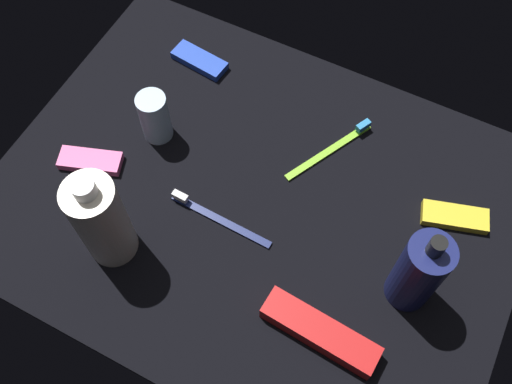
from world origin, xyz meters
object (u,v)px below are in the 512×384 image
Objects in this scene: snack_bar_pink at (90,161)px; deodorant_stick at (155,117)px; toothpaste_box_red at (320,332)px; lotion_bottle at (419,272)px; toothbrush_lime at (334,147)px; snack_bar_blue at (200,60)px; toothbrush_navy at (215,216)px; bodywash_bottle at (101,221)px; snack_bar_yellow at (455,217)px.

deodorant_stick is at bearing 36.72° from snack_bar_pink.
lotion_bottle is at bearing 57.81° from toothpaste_box_red.
toothbrush_lime is 1.60× the size of snack_bar_pink.
snack_bar_blue is at bearing 154.00° from lotion_bottle.
toothbrush_navy reaches higher than snack_bar_pink.
deodorant_stick reaches higher than snack_bar_pink.
bodywash_bottle reaches higher than toothbrush_navy.
lotion_bottle is 1.12× the size of toothbrush_lime.
lotion_bottle is 1.93× the size of deodorant_stick.
snack_bar_blue is (-6.23, 37.83, -8.21)cm from bodywash_bottle.
lotion_bottle is 27.84cm from toothbrush_lime.
bodywash_bottle is at bearing -165.08° from snack_bar_yellow.
deodorant_stick is at bearing 102.92° from bodywash_bottle.
toothbrush_navy is at bearing 161.20° from toothpaste_box_red.
toothbrush_navy is 1.73× the size of snack_bar_blue.
toothbrush_lime is at bearing 154.42° from snack_bar_yellow.
lotion_bottle is 0.94× the size of bodywash_bottle.
snack_bar_yellow is at bearing -2.17° from snack_bar_pink.
deodorant_stick reaches higher than toothbrush_lime.
snack_bar_pink is at bearing -148.95° from toothbrush_lime.
toothpaste_box_red reaches higher than toothbrush_lime.
toothbrush_lime reaches higher than snack_bar_pink.
lotion_bottle reaches higher than snack_bar_yellow.
snack_bar_blue and snack_bar_yellow have the same top height.
snack_bar_blue is (-17.93, 26.58, 0.14)cm from toothbrush_navy.
toothbrush_lime is 41.06cm from snack_bar_pink.
toothpaste_box_red is (10.89, -30.21, 0.99)cm from toothbrush_lime.
lotion_bottle is 1.78× the size of snack_bar_yellow.
lotion_bottle is 1.03× the size of toothbrush_navy.
deodorant_stick is 0.58× the size of toothbrush_lime.
bodywash_bottle is (-43.14, -13.74, 0.92)cm from lotion_bottle.
bodywash_bottle is 2.05× the size of deodorant_stick.
bodywash_bottle is at bearing -162.33° from lotion_bottle.
lotion_bottle reaches higher than deodorant_stick.
deodorant_stick is at bearing 149.30° from toothbrush_navy.
deodorant_stick is (-4.83, 21.06, -4.17)cm from bodywash_bottle.
snack_bar_yellow is at bearing 8.39° from deodorant_stick.
bodywash_bottle is at bearing -126.25° from toothbrush_lime.
snack_bar_blue is (-40.51, 36.14, -0.85)cm from toothpaste_box_red.
lotion_bottle is 1.05× the size of toothpaste_box_red.
toothpaste_box_red is 46.95cm from snack_bar_pink.
toothbrush_lime is 1.60× the size of snack_bar_yellow.
snack_bar_yellow is (52.02, -9.30, 0.00)cm from snack_bar_blue.
bodywash_bottle reaches higher than snack_bar_blue.
toothpaste_box_red is at bearing 2.82° from bodywash_bottle.
lotion_bottle is 1.78× the size of snack_bar_blue.
toothpaste_box_red is 1.69× the size of snack_bar_yellow.
toothbrush_navy is 1.02× the size of toothpaste_box_red.
toothbrush_navy is 1.73× the size of snack_bar_pink.
snack_bar_pink is at bearing 137.71° from bodywash_bottle.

